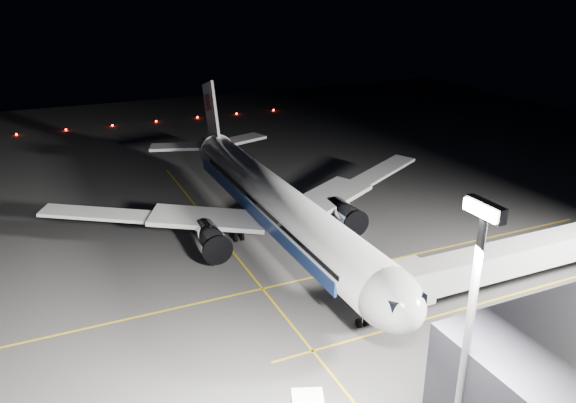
# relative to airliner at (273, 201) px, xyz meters

# --- Properties ---
(ground) EXTENTS (200.00, 200.00, 0.00)m
(ground) POSITION_rel_airliner_xyz_m (1.08, 0.00, -5.16)
(ground) COLOR #4C4C4F
(ground) RESTS_ON ground
(guide_line_main) EXTENTS (0.25, 80.00, 0.01)m
(guide_line_main) POSITION_rel_airliner_xyz_m (11.08, 0.00, -5.16)
(guide_line_main) COLOR gold
(guide_line_main) RESTS_ON ground
(guide_line_cross) EXTENTS (70.00, 0.25, 0.01)m
(guide_line_cross) POSITION_rel_airliner_xyz_m (1.08, -6.00, -5.16)
(guide_line_cross) COLOR gold
(guide_line_cross) RESTS_ON ground
(guide_line_side) EXTENTS (0.25, 40.00, 0.01)m
(guide_line_side) POSITION_rel_airliner_xyz_m (23.08, 10.00, -5.16)
(guide_line_side) COLOR gold
(guide_line_side) RESTS_ON ground
(airliner) EXTENTS (61.48, 54.22, 16.64)m
(airliner) POSITION_rel_airliner_xyz_m (0.00, 0.00, 0.00)
(airliner) COLOR silver
(airliner) RESTS_ON ground
(jet_bridge) EXTENTS (3.60, 34.40, 6.30)m
(jet_bridge) POSITION_rel_airliner_xyz_m (23.08, 18.06, -0.58)
(jet_bridge) COLOR #B2B2B7
(jet_bridge) RESTS_ON ground
(floodlight_mast_south) EXTENTS (2.40, 0.67, 20.70)m
(floodlight_mast_south) POSITION_rel_airliner_xyz_m (41.08, -6.01, 7.21)
(floodlight_mast_south) COLOR #59595E
(floodlight_mast_south) RESTS_ON ground
(taxiway_lights) EXTENTS (0.44, 60.44, 0.44)m
(taxiway_lights) POSITION_rel_airliner_xyz_m (-70.92, 0.00, -4.94)
(taxiway_lights) COLOR #FF140A
(taxiway_lights) RESTS_ON ground
(baggage_tug) EXTENTS (2.82, 2.52, 1.71)m
(baggage_tug) POSITION_rel_airliner_xyz_m (0.41, 7.99, -4.38)
(baggage_tug) COLOR black
(baggage_tug) RESTS_ON ground
(safety_cone_a) EXTENTS (0.39, 0.39, 0.59)m
(safety_cone_a) POSITION_rel_airliner_xyz_m (-6.92, 4.00, -4.87)
(safety_cone_a) COLOR #EB3C09
(safety_cone_a) RESTS_ON ground
(safety_cone_b) EXTENTS (0.37, 0.37, 0.55)m
(safety_cone_b) POSITION_rel_airliner_xyz_m (7.08, 4.00, -4.89)
(safety_cone_b) COLOR #EB3C09
(safety_cone_b) RESTS_ON ground
(safety_cone_c) EXTENTS (0.38, 0.38, 0.57)m
(safety_cone_c) POSITION_rel_airliner_xyz_m (5.62, 4.00, -4.88)
(safety_cone_c) COLOR #EB3C09
(safety_cone_c) RESTS_ON ground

